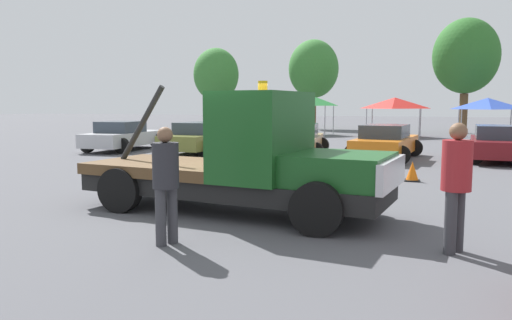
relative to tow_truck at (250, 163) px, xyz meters
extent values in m
plane|color=#545459|center=(-0.39, 0.05, -0.98)|extent=(160.00, 160.00, 0.00)
cube|color=black|center=(-0.39, 0.05, -0.46)|extent=(6.22, 2.57, 0.35)
cube|color=#19511E|center=(1.78, -0.21, -0.01)|extent=(1.89, 1.96, 0.55)
cube|color=silver|center=(2.67, -0.32, -0.03)|extent=(0.34, 1.88, 0.50)
cube|color=#19511E|center=(0.27, -0.03, 0.54)|extent=(1.57, 2.22, 1.65)
cube|color=brown|center=(-1.89, 0.22, -0.17)|extent=(3.25, 2.42, 0.22)
cylinder|color=black|center=(-2.55, 0.30, 0.72)|extent=(1.19, 0.26, 1.63)
cylinder|color=orange|center=(0.27, -0.03, 1.46)|extent=(0.18, 0.18, 0.20)
cylinder|color=black|center=(1.81, 0.78, -0.54)|extent=(0.88, 0.26, 0.88)
cylinder|color=black|center=(1.57, -1.18, -0.54)|extent=(0.88, 0.26, 0.88)
cylinder|color=black|center=(-2.22, 1.26, -0.54)|extent=(0.88, 0.26, 0.88)
cylinder|color=black|center=(-2.45, -0.70, -0.54)|extent=(0.88, 0.26, 0.88)
cylinder|color=#38383D|center=(3.68, -1.34, -0.53)|extent=(0.17, 0.17, 0.90)
cylinder|color=#38383D|center=(3.57, -1.54, -0.53)|extent=(0.17, 0.17, 0.90)
cylinder|color=maroon|center=(3.63, -1.44, 0.28)|extent=(0.41, 0.41, 0.71)
sphere|color=brown|center=(3.63, -1.44, 0.76)|extent=(0.24, 0.24, 0.24)
cylinder|color=#38383D|center=(-0.50, -2.51, -0.55)|extent=(0.16, 0.16, 0.86)
cylinder|color=#38383D|center=(-0.41, -2.31, -0.55)|extent=(0.16, 0.16, 0.86)
cylinder|color=#28282D|center=(-0.45, -2.41, 0.22)|extent=(0.40, 0.40, 0.68)
sphere|color=brown|center=(-0.45, -2.41, 0.68)|extent=(0.23, 0.23, 0.23)
cube|color=#B7B7BC|center=(-10.12, 10.72, -0.45)|extent=(2.00, 4.57, 0.60)
cube|color=#333D47|center=(-10.11, 10.50, 0.10)|extent=(1.68, 1.95, 0.50)
cylinder|color=black|center=(-11.04, 12.22, -0.64)|extent=(0.68, 0.22, 0.68)
cylinder|color=black|center=(-9.31, 12.28, -0.64)|extent=(0.68, 0.22, 0.68)
cylinder|color=black|center=(-10.93, 9.16, -0.64)|extent=(0.68, 0.22, 0.68)
cylinder|color=black|center=(-9.19, 9.22, -0.64)|extent=(0.68, 0.22, 0.68)
cube|color=olive|center=(-6.18, 10.87, -0.45)|extent=(2.00, 4.75, 0.60)
cube|color=#333D47|center=(-6.19, 10.63, 0.10)|extent=(1.69, 2.02, 0.50)
cylinder|color=black|center=(-7.01, 12.49, -0.64)|extent=(0.68, 0.22, 0.68)
cylinder|color=black|center=(-5.25, 12.43, -0.64)|extent=(0.68, 0.22, 0.68)
cylinder|color=black|center=(-7.11, 9.30, -0.64)|extent=(0.68, 0.22, 0.68)
cylinder|color=black|center=(-5.35, 9.24, -0.64)|extent=(0.68, 0.22, 0.68)
cube|color=tan|center=(-1.91, 10.87, -0.45)|extent=(2.40, 4.53, 0.60)
cube|color=#333D47|center=(-1.88, 10.65, 0.10)|extent=(1.85, 2.02, 0.50)
cylinder|color=black|center=(-2.97, 12.21, -0.64)|extent=(0.68, 0.22, 0.68)
cylinder|color=black|center=(-1.23, 12.44, -0.64)|extent=(0.68, 0.22, 0.68)
cylinder|color=black|center=(-2.58, 9.30, -0.64)|extent=(0.68, 0.22, 0.68)
cylinder|color=black|center=(-0.85, 9.53, -0.64)|extent=(0.68, 0.22, 0.68)
cube|color=orange|center=(1.63, 10.85, -0.45)|extent=(2.28, 4.90, 0.60)
cube|color=#333D47|center=(1.61, 10.61, 0.10)|extent=(1.77, 2.15, 0.50)
cylinder|color=black|center=(0.97, 12.54, -0.64)|extent=(0.68, 0.22, 0.68)
cylinder|color=black|center=(2.65, 12.36, -0.64)|extent=(0.68, 0.22, 0.68)
cylinder|color=black|center=(0.62, 9.34, -0.64)|extent=(0.68, 0.22, 0.68)
cylinder|color=black|center=(2.30, 9.16, -0.64)|extent=(0.68, 0.22, 0.68)
cube|color=maroon|center=(5.66, 11.59, -0.45)|extent=(2.01, 4.55, 0.60)
cube|color=#333D47|center=(5.65, 11.36, 0.10)|extent=(1.68, 1.95, 0.50)
cylinder|color=black|center=(4.87, 13.14, -0.64)|extent=(0.68, 0.22, 0.68)
cylinder|color=black|center=(4.73, 10.10, -0.64)|extent=(0.68, 0.22, 0.68)
cylinder|color=#9E9EA3|center=(-6.28, 23.42, 0.02)|extent=(0.07, 0.07, 2.01)
cylinder|color=#9E9EA3|center=(-3.31, 23.42, 0.02)|extent=(0.07, 0.07, 2.01)
cylinder|color=#9E9EA3|center=(-6.28, 26.39, 0.02)|extent=(0.07, 0.07, 2.01)
cylinder|color=#9E9EA3|center=(-3.31, 26.39, 0.02)|extent=(0.07, 0.07, 2.01)
pyramid|color=#287F38|center=(-4.79, 24.91, 1.42)|extent=(2.97, 2.97, 0.78)
cylinder|color=#9E9EA3|center=(-0.61, 23.20, -0.06)|extent=(0.07, 0.07, 1.84)
cylinder|color=#9E9EA3|center=(2.58, 23.20, -0.06)|extent=(0.07, 0.07, 1.84)
cylinder|color=#9E9EA3|center=(-0.61, 26.40, -0.06)|extent=(0.07, 0.07, 1.84)
cylinder|color=#9E9EA3|center=(2.58, 26.40, -0.06)|extent=(0.07, 0.07, 1.84)
pyramid|color=red|center=(0.99, 24.80, 1.21)|extent=(3.20, 3.20, 0.71)
cylinder|color=#9E9EA3|center=(4.97, 23.65, -0.08)|extent=(0.07, 0.07, 1.80)
cylinder|color=#9E9EA3|center=(4.97, 26.76, -0.08)|extent=(0.07, 0.07, 1.80)
cylinder|color=#9E9EA3|center=(8.09, 26.76, -0.08)|extent=(0.07, 0.07, 1.80)
pyramid|color=#2D4CB7|center=(6.53, 25.20, 1.17)|extent=(3.12, 3.12, 0.70)
cylinder|color=brown|center=(-14.09, 30.31, 0.21)|extent=(0.48, 0.48, 2.39)
ellipsoid|color=#387A33|center=(-14.09, 30.31, 3.63)|extent=(3.83, 3.83, 4.44)
cylinder|color=brown|center=(-6.35, 33.24, 0.34)|extent=(0.53, 0.53, 2.65)
ellipsoid|color=#387A33|center=(-6.35, 33.24, 4.12)|extent=(4.23, 4.23, 4.91)
cylinder|color=brown|center=(5.43, 30.30, 0.46)|extent=(0.58, 0.58, 2.88)
ellipsoid|color=#2D6B28|center=(5.43, 30.30, 4.57)|extent=(4.60, 4.60, 5.34)
cube|color=black|center=(2.82, 5.36, -0.96)|extent=(0.40, 0.40, 0.04)
cone|color=orange|center=(2.82, 5.36, -0.71)|extent=(0.36, 0.36, 0.55)
camera|label=1|loc=(3.26, -8.92, 1.13)|focal=35.00mm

